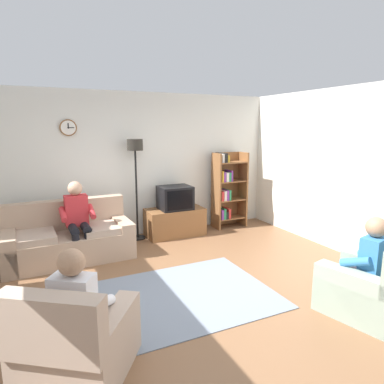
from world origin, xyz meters
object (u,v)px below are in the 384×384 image
object	(u,v)px
armchair_near_bookshelf	(370,290)
bookshelf	(227,189)
couch	(69,240)
person_on_couch	(78,217)
armchair_near_window	(77,344)
person_in_left_armchair	(80,304)
person_in_right_armchair	(365,260)
tv_stand	(175,222)
floor_lamp	(136,162)
tv	(175,198)

from	to	relation	value
armchair_near_bookshelf	bookshelf	bearing A→B (deg)	84.81
couch	person_on_couch	bearing A→B (deg)	-37.53
armchair_near_window	person_in_left_armchair	xyz separation A→B (m)	(0.05, 0.07, 0.32)
armchair_near_bookshelf	person_in_right_armchair	distance (m)	0.33
armchair_near_window	person_in_left_armchair	size ratio (longest dim) A/B	1.05
bookshelf	person_in_right_armchair	xyz separation A→B (m)	(-0.35, -3.53, -0.19)
tv_stand	person_on_couch	xyz separation A→B (m)	(-1.83, -0.51, 0.44)
couch	floor_lamp	size ratio (longest dim) A/B	1.04
bookshelf	person_in_left_armchair	bearing A→B (deg)	-136.63
tv	person_in_right_armchair	xyz separation A→B (m)	(0.85, -3.43, -0.14)
tv_stand	person_on_couch	bearing A→B (deg)	-164.33
floor_lamp	person_in_left_armchair	distance (m)	3.58
person_in_right_armchair	couch	bearing A→B (deg)	132.76
tv	floor_lamp	xyz separation A→B (m)	(-0.71, 0.12, 0.71)
couch	tv_stand	bearing A→B (deg)	11.55
couch	armchair_near_window	world-z (taller)	same
tv_stand	person_in_left_armchair	distance (m)	3.76
armchair_near_bookshelf	person_in_right_armchair	xyz separation A→B (m)	(-0.02, 0.09, 0.32)
person_in_right_armchair	person_in_left_armchair	bearing A→B (deg)	172.84
person_in_right_armchair	floor_lamp	bearing A→B (deg)	113.73
tv_stand	floor_lamp	bearing A→B (deg)	172.11
person_on_couch	person_in_right_armchair	size ratio (longest dim) A/B	1.11
tv_stand	floor_lamp	distance (m)	1.39
couch	tv_stand	xyz separation A→B (m)	(1.97, 0.40, -0.05)
armchair_near_bookshelf	tv_stand	bearing A→B (deg)	103.80
bookshelf	armchair_near_window	bearing A→B (deg)	-136.41
tv	armchair_near_bookshelf	distance (m)	3.65
person_on_couch	armchair_near_window	bearing A→B (deg)	-97.74
armchair_near_window	person_in_left_armchair	bearing A→B (deg)	55.23
bookshelf	person_in_left_armchair	xyz separation A→B (m)	(-3.34, -3.15, -0.19)
person_in_left_armchair	person_in_right_armchair	size ratio (longest dim) A/B	1.00
person_in_left_armchair	couch	bearing A→B (deg)	86.48
tv_stand	floor_lamp	size ratio (longest dim) A/B	0.59
tv	person_on_couch	distance (m)	1.89
person_in_right_armchair	armchair_near_bookshelf	bearing A→B (deg)	-76.19
tv_stand	bookshelf	size ratio (longest dim) A/B	0.71
tv	person_on_couch	world-z (taller)	person_on_couch
person_in_left_armchair	armchair_near_bookshelf	bearing A→B (deg)	-8.73
bookshelf	armchair_near_window	size ratio (longest dim) A/B	1.32
tv	armchair_near_window	world-z (taller)	tv
tv_stand	armchair_near_window	distance (m)	3.84
tv_stand	person_on_couch	size ratio (longest dim) A/B	0.89
floor_lamp	person_in_right_armchair	bearing A→B (deg)	-66.27
tv_stand	tv	bearing A→B (deg)	-90.00
tv	person_in_left_armchair	world-z (taller)	person_in_left_armchair
couch	bookshelf	world-z (taller)	bookshelf
floor_lamp	tv_stand	bearing A→B (deg)	-7.89
tv_stand	person_in_right_armchair	xyz separation A→B (m)	(0.85, -3.45, 0.34)
floor_lamp	armchair_near_bookshelf	distance (m)	4.14
couch	armchair_near_window	bearing A→B (deg)	-94.48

